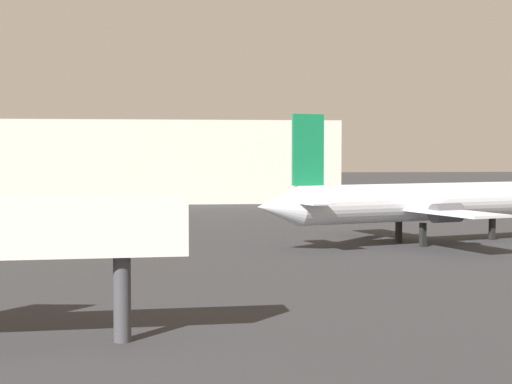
{
  "coord_description": "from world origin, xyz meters",
  "views": [
    {
      "loc": [
        -2.3,
        -9.76,
        7.47
      ],
      "look_at": [
        4.29,
        53.07,
        4.33
      ],
      "focal_mm": 53.52,
      "sensor_mm": 36.0,
      "label": 1
    }
  ],
  "objects": [
    {
      "name": "airplane_on_taxiway",
      "position": [
        17.82,
        51.58,
        3.49
      ],
      "size": [
        29.58,
        19.84,
        10.55
      ],
      "rotation": [
        0.0,
        0.0,
        0.32
      ],
      "color": "silver",
      "rests_on": "ground_plane"
    },
    {
      "name": "terminal_building",
      "position": [
        -8.9,
        114.54,
        6.29
      ],
      "size": [
        62.98,
        21.78,
        12.57
      ],
      "primitive_type": "cube",
      "color": "beige",
      "rests_on": "ground_plane"
    }
  ]
}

